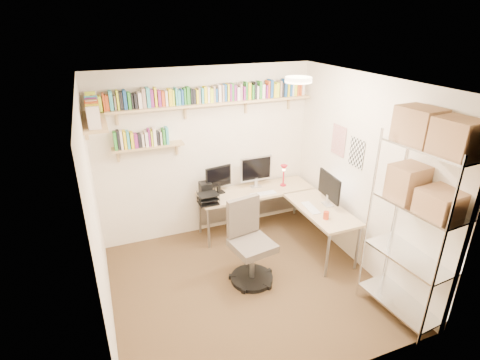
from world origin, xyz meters
name	(u,v)px	position (x,y,z in m)	size (l,w,h in m)	color
ground	(246,284)	(0.00, 0.00, 0.00)	(3.20, 3.20, 0.00)	#46301E
room_shell	(247,171)	(0.00, 0.00, 1.55)	(3.24, 3.04, 2.52)	beige
wall_shelves	(179,106)	(-0.42, 1.30, 2.03)	(3.12, 1.09, 0.80)	tan
corner_desk	(265,196)	(0.69, 0.96, 0.68)	(1.82, 1.74, 1.19)	beige
office_chair	(250,248)	(0.10, 0.11, 0.45)	(0.57, 0.57, 1.08)	black
wire_rack	(426,176)	(1.42, -1.09, 1.69)	(0.52, 0.94, 2.32)	silver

